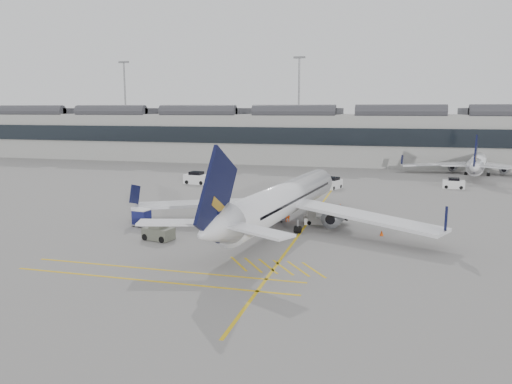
% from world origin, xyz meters
% --- Properties ---
extents(ground, '(220.00, 220.00, 0.00)m').
position_xyz_m(ground, '(0.00, 0.00, 0.00)').
color(ground, gray).
rests_on(ground, ground).
extents(terminal, '(200.00, 20.45, 12.40)m').
position_xyz_m(terminal, '(0.00, 71.93, 6.14)').
color(terminal, '#9E9E99').
rests_on(terminal, ground).
extents(light_masts, '(113.00, 0.60, 25.45)m').
position_xyz_m(light_masts, '(-1.67, 86.00, 14.49)').
color(light_masts, slate).
rests_on(light_masts, ground).
extents(apron_markings, '(0.25, 60.00, 0.01)m').
position_xyz_m(apron_markings, '(10.00, 10.00, 0.01)').
color(apron_markings, gold).
rests_on(apron_markings, ground).
extents(airliner_main, '(32.59, 35.82, 9.55)m').
position_xyz_m(airliner_main, '(7.74, 5.95, 2.81)').
color(airliner_main, white).
rests_on(airliner_main, ground).
extents(airliner_far, '(27.08, 29.87, 8.02)m').
position_xyz_m(airliner_far, '(34.34, 56.85, 2.36)').
color(airliner_far, white).
rests_on(airliner_far, ground).
extents(belt_loader, '(4.79, 2.30, 1.90)m').
position_xyz_m(belt_loader, '(11.42, 8.80, 0.56)').
color(belt_loader, silver).
rests_on(belt_loader, ground).
extents(baggage_cart_a, '(1.96, 1.66, 1.94)m').
position_xyz_m(baggage_cart_a, '(6.53, 8.98, 1.04)').
color(baggage_cart_a, gray).
rests_on(baggage_cart_a, ground).
extents(baggage_cart_b, '(2.31, 2.16, 1.93)m').
position_xyz_m(baggage_cart_b, '(1.01, 7.52, 1.03)').
color(baggage_cart_b, gray).
rests_on(baggage_cart_b, ground).
extents(baggage_cart_c, '(2.33, 2.11, 2.05)m').
position_xyz_m(baggage_cart_c, '(3.29, 9.92, 1.10)').
color(baggage_cart_c, gray).
rests_on(baggage_cart_c, ground).
extents(baggage_cart_d, '(1.93, 1.69, 1.80)m').
position_xyz_m(baggage_cart_d, '(-6.58, 2.73, 0.96)').
color(baggage_cart_d, gray).
rests_on(baggage_cart_d, ground).
extents(ramp_agent_a, '(0.70, 0.65, 1.60)m').
position_xyz_m(ramp_agent_a, '(7.79, 8.83, 0.80)').
color(ramp_agent_a, '#F84E0D').
rests_on(ramp_agent_a, ground).
extents(ramp_agent_b, '(0.91, 0.72, 1.82)m').
position_xyz_m(ramp_agent_b, '(5.44, 5.36, 0.91)').
color(ramp_agent_b, '#FD500D').
rests_on(ramp_agent_b, ground).
extents(pushback_tug, '(3.06, 2.25, 1.54)m').
position_xyz_m(pushback_tug, '(-2.42, -1.88, 0.69)').
color(pushback_tug, '#575A4C').
rests_on(pushback_tug, ground).
extents(safety_cone_nose, '(0.32, 0.32, 0.45)m').
position_xyz_m(safety_cone_nose, '(12.55, 18.56, 0.22)').
color(safety_cone_nose, '#F24C0A').
rests_on(safety_cone_nose, ground).
extents(safety_cone_engine, '(0.39, 0.39, 0.54)m').
position_xyz_m(safety_cone_engine, '(17.83, 5.13, 0.27)').
color(safety_cone_engine, '#F24C0A').
rests_on(safety_cone_engine, ground).
extents(service_van_left, '(4.14, 2.41, 2.02)m').
position_xyz_m(service_van_left, '(-12.28, 32.42, 0.91)').
color(service_van_left, silver).
rests_on(service_van_left, ground).
extents(service_van_mid, '(2.89, 3.90, 1.80)m').
position_xyz_m(service_van_mid, '(9.93, 33.08, 0.81)').
color(service_van_mid, silver).
rests_on(service_van_mid, ground).
extents(service_van_right, '(3.29, 1.78, 1.65)m').
position_xyz_m(service_van_right, '(28.06, 38.31, 0.74)').
color(service_van_right, silver).
rests_on(service_van_right, ground).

